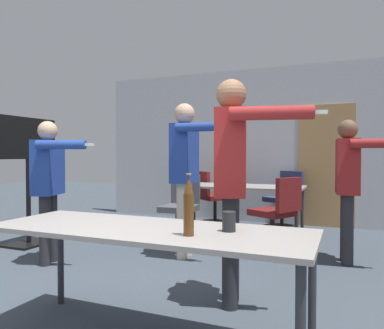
# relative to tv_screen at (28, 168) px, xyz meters

# --- Properties ---
(back_wall) EXTENTS (6.13, 0.12, 2.75)m
(back_wall) POSITION_rel_tv_screen_xyz_m (2.55, 2.92, 0.33)
(back_wall) COLOR #BCBCC1
(back_wall) RESTS_ON ground_plane
(conference_table_near) EXTENTS (2.06, 0.73, 0.74)m
(conference_table_near) POSITION_rel_tv_screen_xyz_m (2.79, -1.71, -0.36)
(conference_table_near) COLOR gray
(conference_table_near) RESTS_ON ground_plane
(conference_table_far) EXTENTS (1.88, 0.80, 0.74)m
(conference_table_far) POSITION_rel_tv_screen_xyz_m (2.45, 1.70, -0.36)
(conference_table_far) COLOR gray
(conference_table_far) RESTS_ON ground_plane
(tv_screen) EXTENTS (0.44, 0.96, 1.71)m
(tv_screen) POSITION_rel_tv_screen_xyz_m (0.00, 0.00, 0.00)
(tv_screen) COLOR black
(tv_screen) RESTS_ON ground_plane
(person_near_casual) EXTENTS (0.83, 0.56, 1.58)m
(person_near_casual) POSITION_rel_tv_screen_xyz_m (0.90, -0.56, -0.08)
(person_near_casual) COLOR #28282D
(person_near_casual) RESTS_ON ground_plane
(person_right_polo) EXTENTS (0.82, 0.60, 1.81)m
(person_right_polo) POSITION_rel_tv_screen_xyz_m (2.19, 0.26, 0.07)
(person_right_polo) COLOR beige
(person_right_polo) RESTS_ON ground_plane
(person_far_watching) EXTENTS (0.90, 0.61, 1.81)m
(person_far_watching) POSITION_rel_tv_screen_xyz_m (3.10, -0.88, 0.07)
(person_far_watching) COLOR #28282D
(person_far_watching) RESTS_ON ground_plane
(person_center_tall) EXTENTS (0.77, 0.60, 1.59)m
(person_center_tall) POSITION_rel_tv_screen_xyz_m (3.96, 0.71, -0.07)
(person_center_tall) COLOR #28282D
(person_center_tall) RESTS_ON ground_plane
(office_chair_far_right) EXTENTS (0.67, 0.65, 0.93)m
(office_chair_far_right) POSITION_rel_tv_screen_xyz_m (3.13, 1.01, -0.60)
(office_chair_far_right) COLOR black
(office_chair_far_right) RESTS_ON ground_plane
(office_chair_far_left) EXTENTS (0.68, 0.69, 0.92)m
(office_chair_far_left) POSITION_rel_tv_screen_xyz_m (1.74, 2.42, -0.61)
(office_chair_far_left) COLOR black
(office_chair_far_left) RESTS_ON ground_plane
(office_chair_near_pushed) EXTENTS (0.52, 0.56, 0.92)m
(office_chair_near_pushed) POSITION_rel_tv_screen_xyz_m (1.78, 1.03, -0.61)
(office_chair_near_pushed) COLOR black
(office_chair_near_pushed) RESTS_ON ground_plane
(office_chair_mid_tucked) EXTENTS (0.64, 0.67, 0.93)m
(office_chair_mid_tucked) POSITION_rel_tv_screen_xyz_m (2.99, 2.56, -0.60)
(office_chair_mid_tucked) COLOR black
(office_chair_mid_tucked) RESTS_ON ground_plane
(beer_bottle) EXTENTS (0.06, 0.06, 0.35)m
(beer_bottle) POSITION_rel_tv_screen_xyz_m (3.12, -1.83, -0.12)
(beer_bottle) COLOR #563314
(beer_bottle) RESTS_ON conference_table_near
(drink_cup) EXTENTS (0.08, 0.08, 0.12)m
(drink_cup) POSITION_rel_tv_screen_xyz_m (3.30, -1.63, -0.23)
(drink_cup) COLOR #232328
(drink_cup) RESTS_ON conference_table_near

